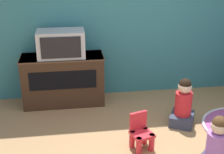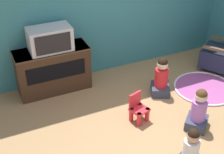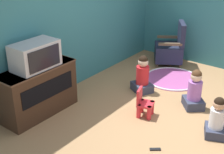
% 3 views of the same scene
% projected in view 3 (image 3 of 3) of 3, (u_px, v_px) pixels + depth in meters
% --- Properties ---
extents(ground_plane, '(30.00, 30.00, 0.00)m').
position_uv_depth(ground_plane, '(175.00, 115.00, 5.05)').
color(ground_plane, '#9E754C').
extents(wall_back, '(5.47, 0.12, 2.76)m').
position_uv_depth(wall_back, '(65.00, 15.00, 5.44)').
color(wall_back, teal).
rests_on(wall_back, ground_plane).
extents(tv_cabinet, '(1.28, 0.50, 0.80)m').
position_uv_depth(tv_cabinet, '(38.00, 90.00, 4.95)').
color(tv_cabinet, '#382316').
rests_on(tv_cabinet, ground_plane).
extents(television, '(0.71, 0.42, 0.41)m').
position_uv_depth(television, '(35.00, 55.00, 4.69)').
color(television, '#B7B7BC').
rests_on(television, tv_cabinet).
extents(black_armchair, '(0.80, 0.80, 0.96)m').
position_uv_depth(black_armchair, '(171.00, 49.00, 6.86)').
color(black_armchair, brown).
rests_on(black_armchair, ground_plane).
extents(yellow_kid_chair, '(0.31, 0.31, 0.47)m').
position_uv_depth(yellow_kid_chair, '(144.00, 105.00, 4.96)').
color(yellow_kid_chair, red).
rests_on(yellow_kid_chair, ground_plane).
extents(play_mat, '(1.12, 1.12, 0.04)m').
position_uv_depth(play_mat, '(173.00, 78.00, 6.30)').
color(play_mat, '#A54C8C').
rests_on(play_mat, ground_plane).
extents(child_watching_left, '(0.45, 0.46, 0.70)m').
position_uv_depth(child_watching_left, '(142.00, 76.00, 5.69)').
color(child_watching_left, '#33384C').
rests_on(child_watching_left, ground_plane).
extents(child_watching_center, '(0.46, 0.46, 0.68)m').
position_uv_depth(child_watching_center, '(195.00, 91.00, 5.16)').
color(child_watching_center, '#33384C').
rests_on(child_watching_center, ground_plane).
extents(child_watching_right, '(0.40, 0.38, 0.62)m').
position_uv_depth(child_watching_right, '(217.00, 119.00, 4.43)').
color(child_watching_right, '#33384C').
rests_on(child_watching_right, ground_plane).
extents(remote_control, '(0.13, 0.14, 0.02)m').
position_uv_depth(remote_control, '(155.00, 149.00, 4.23)').
color(remote_control, black).
rests_on(remote_control, ground_plane).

